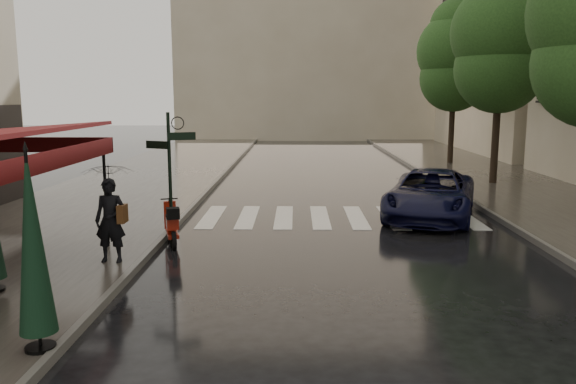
{
  "coord_description": "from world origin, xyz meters",
  "views": [
    {
      "loc": [
        1.76,
        -9.95,
        3.43
      ],
      "look_at": [
        1.58,
        2.09,
        1.4
      ],
      "focal_mm": 35.0,
      "sensor_mm": 36.0,
      "label": 1
    }
  ],
  "objects_px": {
    "pedestrian_with_umbrella": "(109,182)",
    "parked_car": "(431,194)",
    "parasol_front": "(32,242)",
    "scooter": "(172,225)"
  },
  "relations": [
    {
      "from": "pedestrian_with_umbrella",
      "to": "parked_car",
      "type": "distance_m",
      "value": 9.14
    },
    {
      "from": "scooter",
      "to": "parked_car",
      "type": "xyz_separation_m",
      "value": [
        6.8,
        3.11,
        0.22
      ]
    },
    {
      "from": "pedestrian_with_umbrella",
      "to": "parasol_front",
      "type": "relative_size",
      "value": 0.91
    },
    {
      "from": "scooter",
      "to": "parked_car",
      "type": "bearing_deg",
      "value": 7.43
    },
    {
      "from": "pedestrian_with_umbrella",
      "to": "parked_car",
      "type": "bearing_deg",
      "value": 34.6
    },
    {
      "from": "scooter",
      "to": "parasol_front",
      "type": "relative_size",
      "value": 0.55
    },
    {
      "from": "pedestrian_with_umbrella",
      "to": "parasol_front",
      "type": "xyz_separation_m",
      "value": [
        0.35,
        -4.05,
        -0.18
      ]
    },
    {
      "from": "parked_car",
      "to": "parasol_front",
      "type": "height_order",
      "value": "parasol_front"
    },
    {
      "from": "scooter",
      "to": "parasol_front",
      "type": "distance_m",
      "value": 5.99
    },
    {
      "from": "parasol_front",
      "to": "scooter",
      "type": "bearing_deg",
      "value": 85.37
    }
  ]
}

